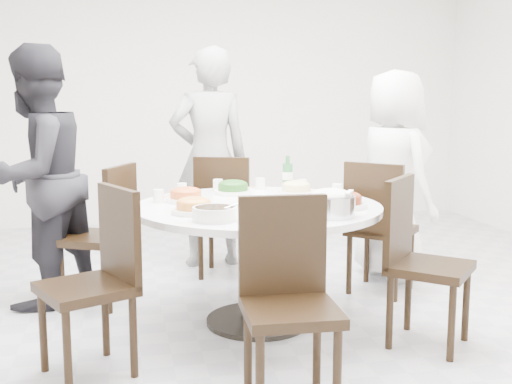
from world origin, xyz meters
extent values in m
cube|color=#B6B5BA|center=(0.00, 0.00, 0.00)|extent=(6.00, 6.00, 0.01)
cube|color=white|center=(0.00, 3.00, 1.40)|extent=(6.00, 0.01, 2.80)
cylinder|color=white|center=(-0.10, -0.29, 0.38)|extent=(1.50, 1.50, 0.75)
cube|color=black|center=(0.90, 0.15, 0.47)|extent=(0.59, 0.59, 0.95)
cube|color=black|center=(-0.10, 0.81, 0.47)|extent=(0.55, 0.55, 0.95)
cube|color=black|center=(-1.08, 0.31, 0.47)|extent=(0.56, 0.56, 0.95)
cube|color=black|center=(-1.10, -0.83, 0.47)|extent=(0.56, 0.56, 0.95)
cube|color=black|center=(-0.18, -1.37, 0.47)|extent=(0.44, 0.44, 0.95)
cube|color=black|center=(0.77, -0.84, 0.47)|extent=(0.59, 0.59, 0.95)
imported|color=white|center=(1.14, 0.48, 0.80)|extent=(0.68, 0.88, 1.59)
imported|color=black|center=(-0.19, 1.15, 0.89)|extent=(0.67, 0.46, 1.79)
imported|color=black|center=(-1.45, 0.39, 0.87)|extent=(1.03, 1.07, 1.74)
cylinder|color=white|center=(-0.17, 0.15, 0.78)|extent=(0.26, 0.26, 0.07)
cylinder|color=white|center=(0.24, 0.03, 0.78)|extent=(0.24, 0.24, 0.07)
cylinder|color=white|center=(-0.51, -0.10, 0.78)|extent=(0.25, 0.25, 0.07)
cylinder|color=white|center=(0.38, -0.49, 0.79)|extent=(0.28, 0.28, 0.07)
cylinder|color=white|center=(-0.51, -0.49, 0.78)|extent=(0.25, 0.25, 0.07)
cylinder|color=silver|center=(0.22, -0.73, 0.81)|extent=(0.27, 0.27, 0.11)
cylinder|color=white|center=(-0.43, -0.72, 0.79)|extent=(0.24, 0.24, 0.07)
cylinder|color=#286634|center=(0.22, 0.20, 0.87)|extent=(0.07, 0.07, 0.24)
cylinder|color=white|center=(-0.08, 0.31, 0.79)|extent=(0.07, 0.07, 0.08)
camera|label=1|loc=(-0.92, -4.04, 1.42)|focal=45.00mm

